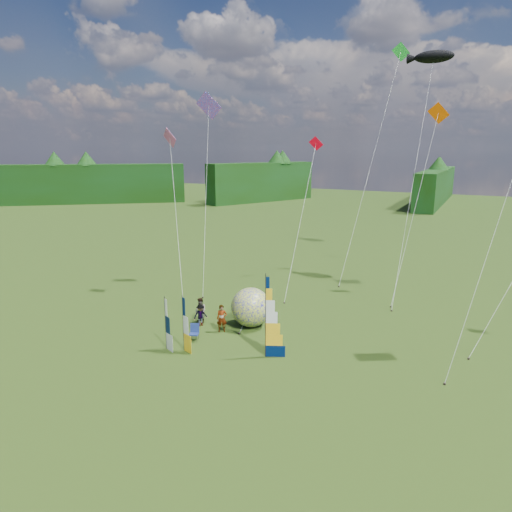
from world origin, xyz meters
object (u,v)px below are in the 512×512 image
at_px(side_banner_left, 183,324).
at_px(feather_banner_main, 266,317).
at_px(kite_whale, 416,162).
at_px(spectator_a, 222,318).
at_px(spectator_c, 200,315).
at_px(spectator_b, 201,311).
at_px(camp_chair, 194,333).
at_px(side_banner_far, 166,324).
at_px(bol_inflatable, 251,307).
at_px(spectator_d, 253,306).

bearing_deg(side_banner_left, feather_banner_main, 36.67).
bearing_deg(feather_banner_main, kite_whale, 51.09).
distance_m(spectator_a, spectator_c, 1.85).
bearing_deg(spectator_c, feather_banner_main, -74.24).
bearing_deg(spectator_a, spectator_b, 128.92).
height_order(spectator_a, kite_whale, kite_whale).
distance_m(spectator_b, camp_chair, 3.03).
bearing_deg(spectator_b, spectator_c, -32.70).
xyz_separation_m(side_banner_far, spectator_c, (-0.24, 3.97, -0.83)).
distance_m(spectator_b, kite_whale, 20.86).
height_order(bol_inflatable, spectator_b, bol_inflatable).
height_order(side_banner_left, spectator_a, side_banner_left).
xyz_separation_m(side_banner_far, kite_whale, (10.60, 19.10, 9.06)).
height_order(feather_banner_main, camp_chair, feather_banner_main).
bearing_deg(spectator_d, camp_chair, 114.21).
height_order(spectator_a, spectator_b, spectator_a).
bearing_deg(spectator_b, spectator_a, 6.80).
height_order(spectator_c, kite_whale, kite_whale).
bearing_deg(spectator_d, side_banner_far, 111.48).
bearing_deg(camp_chair, side_banner_left, -101.27).
xyz_separation_m(bol_inflatable, spectator_b, (-3.31, -1.07, -0.45)).
xyz_separation_m(feather_banner_main, spectator_d, (-3.51, 5.16, -1.50)).
distance_m(spectator_d, kite_whale, 17.73).
height_order(spectator_b, spectator_c, spectator_b).
bearing_deg(side_banner_left, spectator_d, 99.41).
distance_m(side_banner_left, spectator_d, 6.77).
xyz_separation_m(spectator_b, kite_whale, (11.12, 14.70, 9.76)).
relative_size(spectator_b, spectator_d, 0.99).
height_order(feather_banner_main, kite_whale, kite_whale).
height_order(bol_inflatable, spectator_a, bol_inflatable).
relative_size(bol_inflatable, spectator_c, 1.76).
xyz_separation_m(side_banner_left, kite_whale, (9.52, 18.83, 8.98)).
relative_size(feather_banner_main, spectator_c, 3.17).
relative_size(side_banner_left, spectator_d, 1.87).
distance_m(side_banner_left, spectator_b, 4.50).
xyz_separation_m(side_banner_far, spectator_a, (1.59, 3.74, -0.67)).
height_order(side_banner_far, bol_inflatable, side_banner_far).
height_order(side_banner_left, kite_whale, kite_whale).
distance_m(bol_inflatable, spectator_d, 1.62).
distance_m(spectator_c, camp_chair, 2.51).
xyz_separation_m(spectator_a, spectator_c, (-1.82, 0.23, -0.16)).
distance_m(spectator_d, camp_chair, 5.41).
bearing_deg(spectator_b, camp_chair, -39.50).
bearing_deg(bol_inflatable, spectator_b, -162.11).
distance_m(bol_inflatable, camp_chair, 4.34).
bearing_deg(spectator_a, bol_inflatable, 21.66).
distance_m(spectator_c, spectator_d, 3.82).
bearing_deg(spectator_d, spectator_a, 118.23).
bearing_deg(bol_inflatable, spectator_c, -153.59).
distance_m(spectator_b, spectator_c, 0.53).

